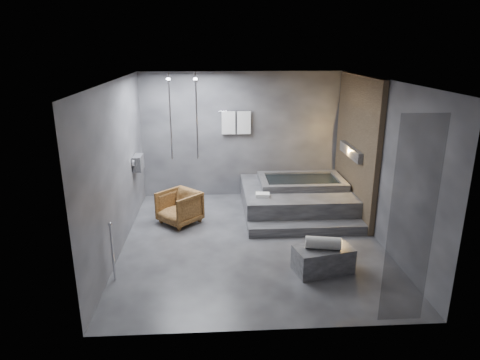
{
  "coord_description": "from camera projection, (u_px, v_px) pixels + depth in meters",
  "views": [
    {
      "loc": [
        -0.63,
        -6.92,
        3.36
      ],
      "look_at": [
        -0.19,
        0.3,
        1.05
      ],
      "focal_mm": 32.0,
      "sensor_mm": 36.0,
      "label": 1
    }
  ],
  "objects": [
    {
      "name": "tub_step",
      "position": [
        307.0,
        228.0,
        7.93
      ],
      "size": [
        2.2,
        0.36,
        0.18
      ],
      "primitive_type": "cube",
      "color": "#323234",
      "rests_on": "ground"
    },
    {
      "name": "rolled_towel",
      "position": [
        323.0,
        243.0,
        6.46
      ],
      "size": [
        0.55,
        0.29,
        0.19
      ],
      "primitive_type": "cylinder",
      "rotation": [
        0.0,
        1.57,
        -0.19
      ],
      "color": "silver",
      "rests_on": "concrete_bench"
    },
    {
      "name": "room",
      "position": [
        274.0,
        143.0,
        7.36
      ],
      "size": [
        5.0,
        5.04,
        2.82
      ],
      "color": "#2D2D2F",
      "rests_on": "ground"
    },
    {
      "name": "tub_deck",
      "position": [
        296.0,
        198.0,
        9.0
      ],
      "size": [
        2.2,
        2.0,
        0.5
      ],
      "primitive_type": "cube",
      "color": "#323234",
      "rests_on": "ground"
    },
    {
      "name": "driftwood_chair",
      "position": [
        179.0,
        207.0,
        8.32
      ],
      "size": [
        0.98,
        0.98,
        0.64
      ],
      "primitive_type": "imported",
      "rotation": [
        0.0,
        0.0,
        -0.78
      ],
      "color": "#462911",
      "rests_on": "ground"
    },
    {
      "name": "deck_towel",
      "position": [
        263.0,
        195.0,
        8.36
      ],
      "size": [
        0.29,
        0.22,
        0.07
      ],
      "primitive_type": "cube",
      "rotation": [
        0.0,
        0.0,
        -0.1
      ],
      "color": "white",
      "rests_on": "tub_deck"
    },
    {
      "name": "concrete_bench",
      "position": [
        323.0,
        259.0,
        6.58
      ],
      "size": [
        0.96,
        0.66,
        0.39
      ],
      "primitive_type": "cube",
      "rotation": [
        0.0,
        0.0,
        0.22
      ],
      "color": "#38383B",
      "rests_on": "ground"
    }
  ]
}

